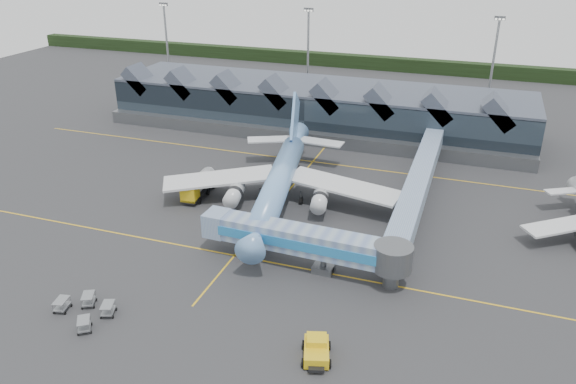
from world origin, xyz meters
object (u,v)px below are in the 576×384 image
(pushback_tug, at_px, (316,350))
(main_airliner, at_px, (280,178))
(jet_bridge, at_px, (315,243))
(fuel_truck, at_px, (200,184))

(pushback_tug, bearing_deg, main_airliner, 99.16)
(jet_bridge, bearing_deg, fuel_truck, 149.79)
(fuel_truck, bearing_deg, main_airliner, 3.31)
(fuel_truck, relative_size, pushback_tug, 1.98)
(fuel_truck, bearing_deg, pushback_tug, -50.89)
(jet_bridge, relative_size, fuel_truck, 2.76)
(fuel_truck, height_order, pushback_tug, fuel_truck)
(pushback_tug, bearing_deg, fuel_truck, 116.76)
(main_airliner, bearing_deg, fuel_truck, 176.92)
(main_airliner, distance_m, fuel_truck, 13.88)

